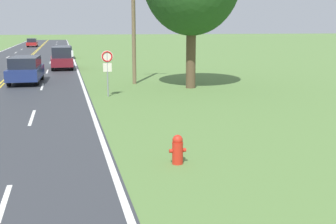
% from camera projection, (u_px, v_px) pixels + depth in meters
% --- Properties ---
extents(fire_hydrant, '(0.45, 0.29, 0.78)m').
position_uv_depth(fire_hydrant, '(178.00, 149.00, 11.00)').
color(fire_hydrant, red).
rests_on(fire_hydrant, ground).
extents(traffic_sign, '(0.60, 0.10, 2.36)m').
position_uv_depth(traffic_sign, '(107.00, 62.00, 21.37)').
color(traffic_sign, gray).
rests_on(traffic_sign, ground).
extents(utility_pole_midground, '(1.80, 0.24, 8.56)m').
position_uv_depth(utility_pole_midground, '(133.00, 12.00, 25.75)').
color(utility_pole_midground, brown).
rests_on(utility_pole_midground, ground).
extents(car_dark_blue_van_mid_far, '(2.09, 4.94, 1.67)m').
position_uv_depth(car_dark_blue_van_mid_far, '(26.00, 69.00, 26.86)').
color(car_dark_blue_van_mid_far, black).
rests_on(car_dark_blue_van_mid_far, ground).
extents(car_maroon_suv_receding, '(1.86, 4.42, 1.88)m').
position_uv_depth(car_maroon_suv_receding, '(61.00, 57.00, 35.61)').
color(car_maroon_suv_receding, black).
rests_on(car_maroon_suv_receding, ground).
extents(car_white_hatchback_distant, '(1.95, 4.21, 1.39)m').
position_uv_depth(car_white_hatchback_distant, '(64.00, 51.00, 48.26)').
color(car_white_hatchback_distant, black).
rests_on(car_white_hatchback_distant, ground).
extents(car_red_sedan_horizon, '(1.76, 4.66, 1.49)m').
position_uv_depth(car_red_sedan_horizon, '(32.00, 42.00, 75.42)').
color(car_red_sedan_horizon, black).
rests_on(car_red_sedan_horizon, ground).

